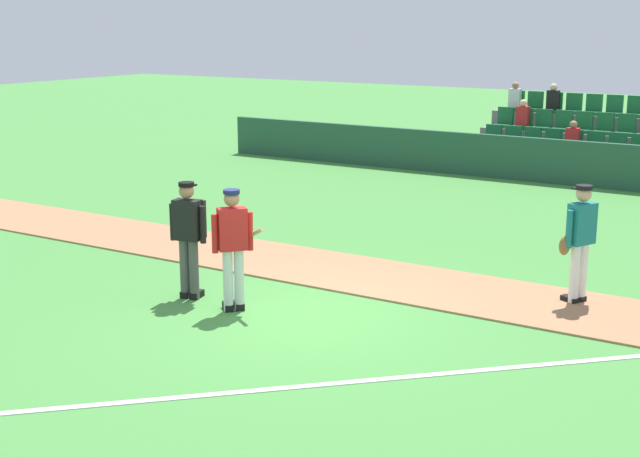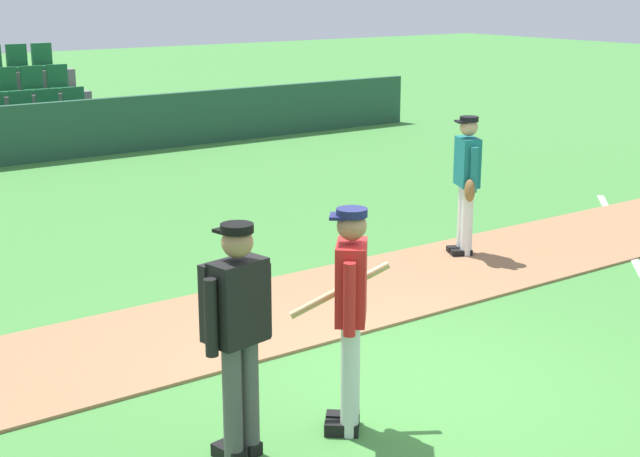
{
  "view_description": "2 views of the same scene",
  "coord_description": "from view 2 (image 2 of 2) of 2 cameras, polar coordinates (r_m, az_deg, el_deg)",
  "views": [
    {
      "loc": [
        6.48,
        -9.93,
        4.08
      ],
      "look_at": [
        -0.23,
        0.88,
        1.05
      ],
      "focal_mm": 49.83,
      "sensor_mm": 36.0,
      "label": 1
    },
    {
      "loc": [
        -4.95,
        -5.52,
        3.35
      ],
      "look_at": [
        0.37,
        1.84,
        0.94
      ],
      "focal_mm": 52.39,
      "sensor_mm": 36.0,
      "label": 2
    }
  ],
  "objects": [
    {
      "name": "ground_plane",
      "position": [
        8.13,
        5.57,
        -9.53
      ],
      "size": [
        80.0,
        80.0,
        0.0
      ],
      "primitive_type": "plane",
      "color": "#42843A"
    },
    {
      "name": "runner_teal_jersey",
      "position": [
        11.67,
        8.94,
        2.88
      ],
      "size": [
        0.45,
        0.61,
        1.76
      ],
      "color": "white",
      "rests_on": "ground"
    },
    {
      "name": "infield_dirt_path",
      "position": [
        9.73,
        -2.9,
        -5.2
      ],
      "size": [
        28.0,
        1.98,
        0.03
      ],
      "primitive_type": "cube",
      "color": "#9E704C",
      "rests_on": "ground"
    },
    {
      "name": "umpire_home_plate",
      "position": [
        6.59,
        -5.07,
        -6.09
      ],
      "size": [
        0.58,
        0.36,
        1.76
      ],
      "color": "#4C4C4C",
      "rests_on": "ground"
    },
    {
      "name": "batter_red_jersey",
      "position": [
        6.99,
        1.86,
        -5.08
      ],
      "size": [
        0.75,
        0.68,
        1.76
      ],
      "color": "silver",
      "rests_on": "ground"
    }
  ]
}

